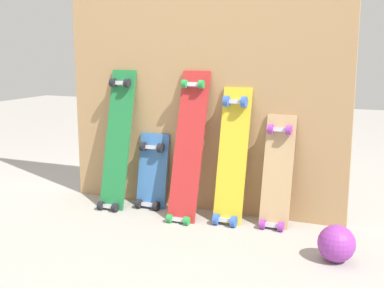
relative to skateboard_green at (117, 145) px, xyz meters
name	(u,v)px	position (x,y,z in m)	size (l,w,h in m)	color
ground_plane	(196,211)	(0.52, 0.08, -0.40)	(12.00, 12.00, 0.00)	#9E9991
plywood_wall_panel	(201,66)	(0.52, 0.15, 0.50)	(1.82, 0.04, 1.81)	tan
skateboard_green	(117,145)	(0.00, 0.00, 0.00)	(0.17, 0.29, 0.95)	#1E7238
skateboard_blue	(152,176)	(0.22, 0.06, -0.20)	(0.20, 0.17, 0.54)	#386BAD
skateboard_red	(188,152)	(0.51, -0.02, 0.00)	(0.18, 0.33, 0.96)	#B22626
skateboard_yellow	(232,161)	(0.77, 0.01, -0.04)	(0.17, 0.26, 0.86)	gold
skateboard_natural	(277,177)	(1.04, 0.03, -0.12)	(0.17, 0.22, 0.71)	tan
rubber_ball	(336,244)	(1.43, -0.35, -0.31)	(0.18, 0.18, 0.18)	purple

